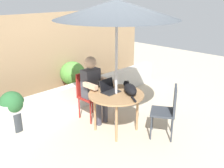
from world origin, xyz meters
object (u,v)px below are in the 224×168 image
object	(u,v)px
patio_table	(116,97)
chair_empty	(168,108)
cat	(130,89)
person_seated	(93,85)
potted_plant_by_chair	(73,77)
patio_umbrella	(117,9)
potted_plant_near_fence	(13,109)
laptop	(109,88)
chair_occupied	(88,92)

from	to	relation	value
patio_table	chair_empty	distance (m)	0.89
cat	person_seated	bearing A→B (deg)	102.73
potted_plant_by_chair	cat	bearing A→B (deg)	-97.65
patio_umbrella	potted_plant_by_chair	distance (m)	2.47
cat	potted_plant_near_fence	distance (m)	2.10
laptop	patio_umbrella	bearing A→B (deg)	-82.04
laptop	potted_plant_near_fence	size ratio (longest dim) A/B	0.42
chair_empty	potted_plant_near_fence	bearing A→B (deg)	129.75
chair_empty	potted_plant_by_chair	world-z (taller)	chair_empty
chair_empty	patio_umbrella	bearing A→B (deg)	121.62
patio_umbrella	laptop	bearing A→B (deg)	97.96
potted_plant_near_fence	person_seated	bearing A→B (deg)	-30.10
chair_empty	laptop	distance (m)	1.06
cat	potted_plant_near_fence	xyz separation A→B (m)	(-1.43, 1.48, -0.40)
potted_plant_near_fence	potted_plant_by_chair	xyz separation A→B (m)	(1.70, 0.51, 0.10)
chair_occupied	potted_plant_near_fence	size ratio (longest dim) A/B	1.25
patio_umbrella	potted_plant_by_chair	bearing A→B (deg)	76.58
chair_occupied	patio_umbrella	bearing A→B (deg)	-90.00
potted_plant_by_chair	chair_occupied	bearing A→B (deg)	-112.01
patio_table	potted_plant_near_fence	bearing A→B (deg)	133.69
patio_table	potted_plant_near_fence	xyz separation A→B (m)	(-1.26, 1.32, -0.25)
cat	potted_plant_near_fence	world-z (taller)	cat
cat	chair_empty	bearing A→B (deg)	-63.61
chair_occupied	potted_plant_near_fence	bearing A→B (deg)	155.57
chair_empty	person_seated	world-z (taller)	person_seated
chair_empty	potted_plant_near_fence	distance (m)	2.71
person_seated	potted_plant_by_chair	bearing A→B (deg)	70.58
chair_occupied	person_seated	distance (m)	0.23
person_seated	chair_empty	bearing A→B (deg)	-70.94
patio_umbrella	person_seated	distance (m)	1.51
patio_table	chair_occupied	bearing A→B (deg)	90.00
cat	potted_plant_by_chair	bearing A→B (deg)	82.35
person_seated	potted_plant_by_chair	distance (m)	1.33
cat	potted_plant_by_chair	world-z (taller)	cat
chair_empty	cat	distance (m)	0.71
person_seated	potted_plant_near_fence	world-z (taller)	person_seated
patio_table	patio_umbrella	world-z (taller)	patio_umbrella
cat	potted_plant_by_chair	distance (m)	2.03
chair_empty	person_seated	bearing A→B (deg)	109.06
patio_umbrella	potted_plant_near_fence	distance (m)	2.50
chair_empty	cat	size ratio (longest dim) A/B	1.62
chair_occupied	patio_table	bearing A→B (deg)	-90.00
patio_table	potted_plant_by_chair	bearing A→B (deg)	76.58
patio_table	patio_umbrella	bearing A→B (deg)	0.00
chair_occupied	cat	xyz separation A→B (m)	(0.17, -0.91, 0.25)
patio_table	potted_plant_by_chair	xyz separation A→B (m)	(0.44, 1.83, -0.15)
laptop	patio_table	bearing A→B (deg)	-82.04
chair_occupied	chair_empty	bearing A→B (deg)	-72.82
chair_empty	cat	xyz separation A→B (m)	(-0.30, 0.60, 0.25)
laptop	cat	world-z (taller)	laptop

